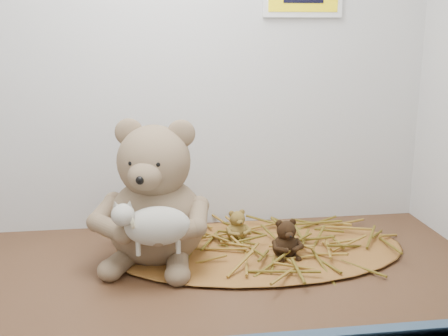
{
  "coord_description": "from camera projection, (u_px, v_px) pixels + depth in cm",
  "views": [
    {
      "loc": [
        -5.98,
        -98.32,
        46.11
      ],
      "look_at": [
        8.29,
        2.59,
        20.5
      ],
      "focal_mm": 45.0,
      "sensor_mm": 36.0,
      "label": 1
    }
  ],
  "objects": [
    {
      "name": "alcove_shell",
      "position": [
        175.0,
        33.0,
        1.04
      ],
      "size": [
        120.4,
        60.2,
        90.4
      ],
      "color": "#3E2715",
      "rests_on": "ground"
    },
    {
      "name": "straw_bed",
      "position": [
        260.0,
        249.0,
        1.18
      ],
      "size": [
        61.61,
        35.78,
        1.19
      ],
      "primitive_type": "ellipsoid",
      "color": "brown",
      "rests_on": "shelf_floor"
    },
    {
      "name": "main_teddy",
      "position": [
        156.0,
        192.0,
        1.11
      ],
      "size": [
        29.6,
        30.47,
        29.04
      ],
      "primitive_type": null,
      "rotation": [
        0.0,
        0.0,
        -0.3
      ],
      "color": "#7A674B",
      "rests_on": "shelf_floor"
    },
    {
      "name": "toy_lamb",
      "position": [
        158.0,
        226.0,
        1.01
      ],
      "size": [
        15.65,
        9.55,
        10.11
      ],
      "primitive_type": null,
      "color": "#B9B5A6",
      "rests_on": "main_teddy"
    },
    {
      "name": "mini_teddy_tan",
      "position": [
        237.0,
        224.0,
        1.22
      ],
      "size": [
        6.69,
        6.92,
        6.84
      ],
      "primitive_type": null,
      "rotation": [
        0.0,
        0.0,
        0.23
      ],
      "color": "olive",
      "rests_on": "straw_bed"
    },
    {
      "name": "mini_teddy_brown",
      "position": [
        286.0,
        237.0,
        1.13
      ],
      "size": [
        7.07,
        7.39,
        7.97
      ],
      "primitive_type": null,
      "rotation": [
        0.0,
        0.0,
        0.1
      ],
      "color": "black",
      "rests_on": "straw_bed"
    }
  ]
}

